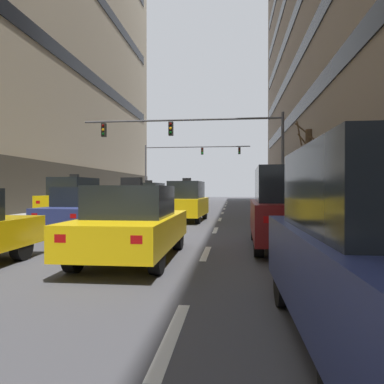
{
  "coord_description": "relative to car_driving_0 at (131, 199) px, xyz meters",
  "views": [
    {
      "loc": [
        3.9,
        -11.85,
        1.64
      ],
      "look_at": [
        0.57,
        16.9,
        1.39
      ],
      "focal_mm": 32.78,
      "sensor_mm": 36.0,
      "label": 1
    }
  ],
  "objects": [
    {
      "name": "ground_plane",
      "position": [
        4.87,
        -17.64,
        -0.8
      ],
      "size": [
        120.0,
        120.0,
        0.0
      ],
      "primitive_type": "plane",
      "color": "#424247"
    },
    {
      "name": "sidewalk_right",
      "position": [
        12.6,
        -17.64,
        -0.73
      ],
      "size": [
        2.56,
        80.0,
        0.14
      ],
      "primitive_type": "cube",
      "color": "gray",
      "rests_on": "ground"
    },
    {
      "name": "lane_stripe_l1_s4",
      "position": [
        1.64,
        -15.64,
        -0.8
      ],
      "size": [
        0.16,
        2.0,
        0.01
      ],
      "primitive_type": "cube",
      "color": "silver",
      "rests_on": "ground"
    },
    {
      "name": "lane_stripe_l1_s5",
      "position": [
        1.64,
        -10.64,
        -0.8
      ],
      "size": [
        0.16,
        2.0,
        0.01
      ],
      "primitive_type": "cube",
      "color": "silver",
      "rests_on": "ground"
    },
    {
      "name": "lane_stripe_l1_s6",
      "position": [
        1.64,
        -5.64,
        -0.8
      ],
      "size": [
        0.16,
        2.0,
        0.01
      ],
      "primitive_type": "cube",
      "color": "silver",
      "rests_on": "ground"
    },
    {
      "name": "lane_stripe_l1_s7",
      "position": [
        1.64,
        -0.64,
        -0.8
      ],
      "size": [
        0.16,
        2.0,
        0.01
      ],
      "primitive_type": "cube",
      "color": "silver",
      "rests_on": "ground"
    },
    {
      "name": "lane_stripe_l1_s8",
      "position": [
        1.64,
        4.36,
        -0.8
      ],
      "size": [
        0.16,
        2.0,
        0.01
      ],
      "primitive_type": "cube",
      "color": "silver",
      "rests_on": "ground"
    },
    {
      "name": "lane_stripe_l1_s9",
      "position": [
        1.64,
        9.36,
        -0.8
      ],
      "size": [
        0.16,
        2.0,
        0.01
      ],
      "primitive_type": "cube",
      "color": "silver",
      "rests_on": "ground"
    },
    {
      "name": "lane_stripe_l1_s10",
      "position": [
        1.64,
        14.36,
        -0.8
      ],
      "size": [
        0.16,
        2.0,
        0.01
      ],
      "primitive_type": "cube",
      "color": "silver",
      "rests_on": "ground"
    },
    {
      "name": "lane_stripe_l2_s3",
      "position": [
        4.87,
        -20.64,
        -0.8
      ],
      "size": [
        0.16,
        2.0,
        0.01
      ],
      "primitive_type": "cube",
      "color": "silver",
      "rests_on": "ground"
    },
    {
      "name": "lane_stripe_l2_s4",
      "position": [
        4.87,
        -15.64,
        -0.8
      ],
      "size": [
        0.16,
        2.0,
        0.01
      ],
      "primitive_type": "cube",
      "color": "silver",
      "rests_on": "ground"
    },
    {
      "name": "lane_stripe_l2_s5",
      "position": [
        4.87,
        -10.64,
        -0.8
      ],
      "size": [
        0.16,
        2.0,
        0.01
      ],
      "primitive_type": "cube",
      "color": "silver",
      "rests_on": "ground"
    },
    {
      "name": "lane_stripe_l2_s6",
      "position": [
        4.87,
        -5.64,
        -0.8
      ],
      "size": [
        0.16,
        2.0,
        0.01
      ],
      "primitive_type": "cube",
      "color": "silver",
      "rests_on": "ground"
    },
    {
      "name": "lane_stripe_l2_s7",
      "position": [
        4.87,
        -0.64,
        -0.8
      ],
      "size": [
        0.16,
        2.0,
        0.01
      ],
      "primitive_type": "cube",
      "color": "silver",
      "rests_on": "ground"
    },
    {
      "name": "lane_stripe_l2_s8",
      "position": [
        4.87,
        4.36,
        -0.8
      ],
      "size": [
        0.16,
        2.0,
        0.01
      ],
      "primitive_type": "cube",
      "color": "silver",
      "rests_on": "ground"
    },
    {
      "name": "lane_stripe_l2_s9",
      "position": [
        4.87,
        9.36,
        -0.8
      ],
      "size": [
        0.16,
        2.0,
        0.01
      ],
      "primitive_type": "cube",
      "color": "silver",
      "rests_on": "ground"
    },
    {
      "name": "lane_stripe_l2_s10",
      "position": [
        4.87,
        14.36,
        -0.8
      ],
      "size": [
        0.16,
        2.0,
        0.01
      ],
      "primitive_type": "cube",
      "color": "silver",
      "rests_on": "ground"
    },
    {
      "name": "lane_stripe_l3_s2",
      "position": [
        8.09,
        -25.64,
        -0.8
      ],
      "size": [
        0.16,
        2.0,
        0.01
      ],
      "primitive_type": "cube",
      "color": "silver",
      "rests_on": "ground"
    },
    {
      "name": "lane_stripe_l3_s3",
      "position": [
        8.09,
        -20.64,
        -0.8
      ],
      "size": [
        0.16,
        2.0,
        0.01
      ],
      "primitive_type": "cube",
      "color": "silver",
      "rests_on": "ground"
    },
    {
      "name": "lane_stripe_l3_s4",
      "position": [
        8.09,
        -15.64,
        -0.8
      ],
      "size": [
        0.16,
        2.0,
        0.01
      ],
      "primitive_type": "cube",
      "color": "silver",
      "rests_on": "ground"
    },
    {
      "name": "lane_stripe_l3_s5",
      "position": [
        8.09,
        -10.64,
        -0.8
      ],
      "size": [
        0.16,
        2.0,
        0.01
      ],
      "primitive_type": "cube",
      "color": "silver",
      "rests_on": "ground"
    },
    {
      "name": "lane_stripe_l3_s6",
      "position": [
        8.09,
        -5.64,
        -0.8
      ],
      "size": [
        0.16,
        2.0,
        0.01
      ],
      "primitive_type": "cube",
      "color": "silver",
      "rests_on": "ground"
    },
    {
      "name": "lane_stripe_l3_s7",
      "position": [
        8.09,
        -0.64,
        -0.8
      ],
      "size": [
        0.16,
        2.0,
        0.01
      ],
      "primitive_type": "cube",
      "color": "silver",
      "rests_on": "ground"
    },
    {
      "name": "lane_stripe_l3_s8",
      "position": [
        8.09,
        4.36,
        -0.8
      ],
      "size": [
        0.16,
        2.0,
        0.01
      ],
      "primitive_type": "cube",
      "color": "silver",
      "rests_on": "ground"
    },
    {
      "name": "lane_stripe_l3_s9",
      "position": [
        8.09,
        9.36,
        -0.8
      ],
      "size": [
        0.16,
        2.0,
        0.01
      ],
      "primitive_type": "cube",
      "color": "silver",
      "rests_on": "ground"
    },
    {
      "name": "lane_stripe_l3_s10",
      "position": [
        8.09,
        14.36,
        -0.8
      ],
      "size": [
        0.16,
        2.0,
        0.01
      ],
      "primitive_type": "cube",
      "color": "silver",
      "rests_on": "ground"
    },
    {
      "name": "car_driving_0",
      "position": [
        0.0,
        0.0,
        0.0
      ],
      "size": [
        1.97,
        4.41,
        1.63
      ],
      "color": "black",
      "rests_on": "ground"
    },
    {
      "name": "taxi_driving_1",
      "position": [
        6.45,
        -11.84,
        0.2
      ],
      "size": [
        1.94,
        4.25,
        2.19
      ],
      "color": "black",
      "rests_on": "ground"
    },
    {
      "name": "taxi_driving_2",
      "position": [
        0.15,
        -11.18,
        0.32
      ],
      "size": [
        2.14,
        4.74,
        2.45
      ],
      "color": "black",
      "rests_on": "ground"
    },
    {
      "name": "taxi_driving_3",
      "position": [
        6.49,
        -21.6,
        0.04
      ],
      "size": [
        1.95,
        4.58,
        1.9
      ],
      "color": "black",
      "rests_on": "ground"
    },
    {
      "name": "taxi_driving_4",
      "position": [
        3.35,
        -7.2,
        0.21
      ],
      "size": [
        1.95,
        4.27,
        2.2
      ],
      "color": "black",
      "rests_on": "ground"
    },
    {
      "name": "car_driving_6",
      "position": [
        3.24,
        -16.79,
        0.04
      ],
      "size": [
        2.12,
        4.63,
        1.7
      ],
      "color": "black",
      "rests_on": "ground"
    },
    {
      "name": "car_parked_1",
      "position": [
        10.27,
        -19.61,
        0.3
      ],
      "size": [
        2.06,
        4.65,
        2.22
      ],
      "color": "black",
      "rests_on": "ground"
    },
    {
      "name": "traffic_signal_0",
      "position": [
        7.18,
        -8.26,
        3.89
      ],
      "size": [
        12.31,
        0.35,
        6.06
      ],
      "color": "#4C4C51",
      "rests_on": "sidewalk_right"
    },
    {
      "name": "traffic_signal_1",
      "position": [
        2.57,
        13.13,
        4.55
      ],
      "size": [
        12.94,
        0.35,
        6.96
      ],
      "color": "#4C4C51",
      "rests_on": "sidewalk_left"
    },
    {
      "name": "street_tree_0",
      "position": [
        12.33,
        -12.44,
        1.58
      ],
      "size": [
        1.04,
        1.17,
        4.79
      ],
      "color": "#4C3823",
      "rests_on": "sidewalk_right"
    }
  ]
}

